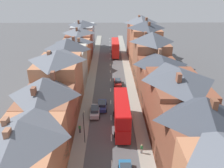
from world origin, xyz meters
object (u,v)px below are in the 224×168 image
at_px(car_near_blue, 102,105).
at_px(car_parked_right_a, 114,45).
at_px(pedestrian_mid_left, 80,128).
at_px(double_decker_bus_mid_street, 121,113).
at_px(street_lamp, 84,126).
at_px(car_parked_left_a, 95,111).
at_px(pedestrian_near_right, 142,148).
at_px(double_decker_bus_lead, 115,48).
at_px(car_near_silver, 118,82).

height_order(car_near_blue, car_parked_right_a, car_parked_right_a).
bearing_deg(car_parked_right_a, pedestrian_mid_left, -97.31).
height_order(double_decker_bus_mid_street, street_lamp, street_lamp).
bearing_deg(car_parked_left_a, pedestrian_near_right, -55.34).
bearing_deg(double_decker_bus_lead, car_near_silver, -89.98).
height_order(double_decker_bus_lead, double_decker_bus_mid_street, same).
distance_m(car_near_blue, pedestrian_mid_left, 8.86).
xyz_separation_m(double_decker_bus_lead, car_near_silver, (0.01, -25.32, -2.00)).
relative_size(double_decker_bus_mid_street, street_lamp, 1.96).
bearing_deg(double_decker_bus_mid_street, pedestrian_mid_left, -165.15).
distance_m(double_decker_bus_lead, pedestrian_near_right, 49.94).
bearing_deg(pedestrian_near_right, car_near_blue, 115.42).
distance_m(double_decker_bus_lead, pedestrian_mid_left, 45.36).
relative_size(double_decker_bus_mid_street, car_parked_right_a, 2.84).
bearing_deg(car_near_silver, double_decker_bus_lead, 90.02).
relative_size(car_parked_left_a, pedestrian_near_right, 2.86).
relative_size(car_near_blue, pedestrian_mid_left, 2.75).
distance_m(double_decker_bus_mid_street, street_lamp, 7.43).
distance_m(double_decker_bus_lead, double_decker_bus_mid_street, 42.87).
bearing_deg(pedestrian_mid_left, car_parked_left_a, 69.10).
relative_size(car_near_silver, car_parked_right_a, 1.10).
bearing_deg(double_decker_bus_mid_street, pedestrian_near_right, -68.95).
height_order(car_near_silver, car_parked_left_a, car_parked_left_a).
height_order(double_decker_bus_mid_street, car_parked_right_a, double_decker_bus_mid_street).
height_order(double_decker_bus_mid_street, car_near_silver, double_decker_bus_mid_street).
bearing_deg(pedestrian_mid_left, car_near_blue, 66.42).
height_order(car_near_silver, pedestrian_mid_left, pedestrian_mid_left).
distance_m(double_decker_bus_lead, street_lamp, 47.56).
bearing_deg(car_near_silver, car_parked_right_a, 90.00).
distance_m(double_decker_bus_lead, car_near_blue, 36.87).
bearing_deg(street_lamp, pedestrian_near_right, -16.99).
bearing_deg(double_decker_bus_mid_street, car_parked_left_a, 140.83).
bearing_deg(double_decker_bus_lead, car_near_blue, -95.60).
xyz_separation_m(double_decker_bus_mid_street, car_near_silver, (0.01, 17.55, -2.00)).
bearing_deg(street_lamp, car_near_blue, 76.90).
bearing_deg(double_decker_bus_lead, street_lamp, -97.30).
relative_size(double_decker_bus_lead, double_decker_bus_mid_street, 1.00).
xyz_separation_m(double_decker_bus_mid_street, street_lamp, (-6.04, -4.30, 0.43)).
height_order(double_decker_bus_lead, car_near_silver, double_decker_bus_lead).
relative_size(double_decker_bus_mid_street, pedestrian_mid_left, 6.71).
distance_m(car_parked_right_a, street_lamp, 58.45).
height_order(car_near_blue, pedestrian_near_right, pedestrian_near_right).
relative_size(car_parked_right_a, pedestrian_mid_left, 2.36).
xyz_separation_m(double_decker_bus_lead, double_decker_bus_mid_street, (0.00, -42.87, 0.00)).
bearing_deg(car_parked_right_a, car_near_blue, -94.33).
xyz_separation_m(car_near_blue, pedestrian_near_right, (6.27, -13.19, 0.24)).
bearing_deg(pedestrian_near_right, car_parked_left_a, 124.66).
height_order(car_parked_left_a, pedestrian_near_right, pedestrian_near_right).
xyz_separation_m(double_decker_bus_mid_street, car_parked_right_a, (0.01, 53.79, -2.00)).
bearing_deg(pedestrian_mid_left, pedestrian_near_right, -27.33).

